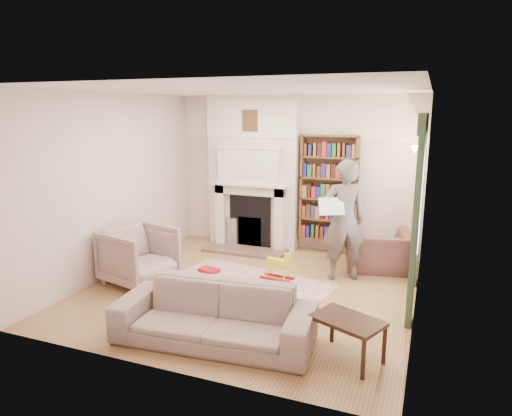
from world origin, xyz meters
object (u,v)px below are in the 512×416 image
at_px(armchair_reading, 377,250).
at_px(coffee_table, 347,339).
at_px(man_reading, 344,220).
at_px(armchair_left, 139,256).
at_px(bookcase, 329,189).
at_px(paraffin_heater, 233,231).
at_px(rocking_horse, 277,266).
at_px(sofa, 214,315).

bearing_deg(armchair_reading, coffee_table, 78.95).
bearing_deg(man_reading, armchair_left, -2.50).
height_order(man_reading, coffee_table, man_reading).
bearing_deg(man_reading, armchair_reading, -153.81).
distance_m(bookcase, paraffin_heater, 1.99).
relative_size(bookcase, armchair_reading, 1.86).
distance_m(bookcase, coffee_table, 3.77).
bearing_deg(armchair_reading, rocking_horse, 25.19).
bearing_deg(coffee_table, bookcase, 129.67).
bearing_deg(paraffin_heater, sofa, -69.13).
xyz_separation_m(armchair_reading, sofa, (-1.40, -3.07, -0.00)).
xyz_separation_m(bookcase, paraffin_heater, (-1.76, -0.22, -0.90)).
height_order(sofa, man_reading, man_reading).
distance_m(armchair_left, sofa, 2.20).
bearing_deg(sofa, paraffin_heater, 105.94).
bearing_deg(paraffin_heater, coffee_table, -50.04).
relative_size(sofa, coffee_table, 3.13).
height_order(armchair_left, man_reading, man_reading).
height_order(bookcase, sofa, bookcase).
distance_m(bookcase, sofa, 3.80).
distance_m(armchair_reading, coffee_table, 2.90).
height_order(man_reading, paraffin_heater, man_reading).
distance_m(armchair_left, rocking_horse, 2.07).
relative_size(bookcase, rocking_horse, 3.67).
bearing_deg(rocking_horse, armchair_left, -149.90).
xyz_separation_m(paraffin_heater, rocking_horse, (1.36, -1.41, -0.05)).
height_order(bookcase, armchair_left, bookcase).
xyz_separation_m(armchair_reading, paraffin_heater, (-2.71, 0.39, -0.05)).
distance_m(man_reading, coffee_table, 2.45).
bearing_deg(bookcase, paraffin_heater, -172.88).
relative_size(armchair_reading, paraffin_heater, 1.81).
height_order(coffee_table, rocking_horse, coffee_table).
relative_size(bookcase, armchair_left, 2.00).
bearing_deg(paraffin_heater, man_reading, -23.52).
relative_size(sofa, man_reading, 1.20).
bearing_deg(paraffin_heater, bookcase, 7.12).
relative_size(man_reading, rocking_horse, 3.64).
distance_m(sofa, man_reading, 2.71).
relative_size(armchair_reading, coffee_table, 1.42).
relative_size(sofa, rocking_horse, 4.35).
bearing_deg(armchair_reading, sofa, 53.70).
relative_size(bookcase, man_reading, 1.01).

